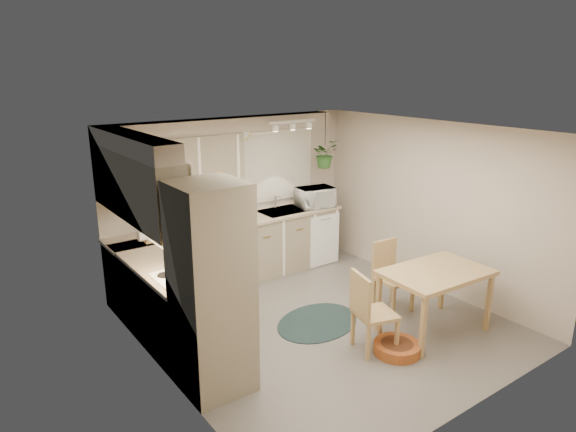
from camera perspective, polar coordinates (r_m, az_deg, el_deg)
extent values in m
plane|color=slate|center=(6.56, 3.65, -11.86)|extent=(4.20, 4.20, 0.00)
plane|color=white|center=(5.83, 4.07, 9.43)|extent=(4.20, 4.20, 0.00)
cube|color=#C0B19F|center=(7.75, -6.10, 2.08)|extent=(4.00, 0.04, 2.40)
cube|color=#C0B19F|center=(4.78, 20.29, -8.12)|extent=(4.00, 0.04, 2.40)
cube|color=#C0B19F|center=(5.12, -13.77, -5.90)|extent=(0.04, 4.20, 2.40)
cube|color=#C0B19F|center=(7.48, 15.74, 1.02)|extent=(0.04, 4.20, 2.40)
cube|color=gray|center=(6.26, -13.87, -9.17)|extent=(0.60, 1.85, 0.90)
cube|color=gray|center=(7.63, -6.11, -4.06)|extent=(3.60, 0.60, 0.90)
cube|color=#C1AA8D|center=(6.08, -14.08, -5.14)|extent=(0.64, 1.89, 0.04)
cube|color=#C1AA8D|center=(7.47, -6.18, -0.70)|extent=(3.64, 0.64, 0.04)
cube|color=gray|center=(4.98, -8.49, -8.10)|extent=(0.65, 0.65, 2.10)
cube|color=white|center=(5.12, -5.30, -7.29)|extent=(0.02, 0.56, 0.58)
cube|color=gray|center=(5.89, -16.36, 3.21)|extent=(0.35, 2.00, 0.75)
cube|color=gray|center=(7.03, -12.64, 5.52)|extent=(2.00, 0.35, 0.75)
cube|color=#C0B19F|center=(5.80, -16.97, 7.75)|extent=(0.30, 2.00, 0.20)
cube|color=#C0B19F|center=(7.33, -7.14, 9.97)|extent=(3.60, 0.30, 0.20)
cube|color=white|center=(5.58, -11.74, -6.69)|extent=(0.52, 0.58, 0.02)
cube|color=white|center=(5.42, -12.21, -2.29)|extent=(0.40, 0.60, 0.14)
cube|color=white|center=(8.00, -1.72, 5.55)|extent=(1.40, 0.02, 1.00)
cube|color=white|center=(8.01, -1.76, 5.56)|extent=(1.50, 0.02, 1.10)
cube|color=#A3A6AB|center=(7.95, -0.58, 0.29)|extent=(0.70, 0.48, 0.10)
cube|color=white|center=(8.21, 4.11, -2.71)|extent=(0.58, 0.02, 0.83)
cube|color=white|center=(7.47, 0.51, 10.45)|extent=(0.80, 0.04, 0.04)
cylinder|color=#DEBA4E|center=(7.62, -5.22, 9.36)|extent=(0.30, 0.03, 0.30)
cube|color=tan|center=(6.46, 15.89, -9.07)|extent=(1.29, 0.90, 0.78)
cube|color=tan|center=(5.88, 9.70, -10.42)|extent=(0.54, 0.54, 0.94)
cube|color=tan|center=(6.85, 11.70, -6.67)|extent=(0.44, 0.44, 0.92)
ellipsoid|color=black|center=(6.59, 3.30, -11.69)|extent=(1.36, 1.15, 0.01)
cylinder|color=#B26523|center=(6.05, 12.00, -14.15)|extent=(0.59, 0.59, 0.12)
imported|color=white|center=(8.14, 3.05, 2.34)|extent=(0.61, 0.40, 0.38)
imported|color=white|center=(7.76, -4.47, 0.52)|extent=(0.13, 0.22, 0.10)
imported|color=#2D5C24|center=(8.13, 4.11, 6.57)|extent=(0.42, 0.46, 0.35)
cube|color=black|center=(7.04, -12.72, -0.52)|extent=(0.20, 0.24, 0.33)
cube|color=#A3A6AB|center=(7.28, -9.21, -0.48)|extent=(0.28, 0.19, 0.15)
cube|color=tan|center=(7.36, -8.27, 0.07)|extent=(0.12, 0.12, 0.23)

